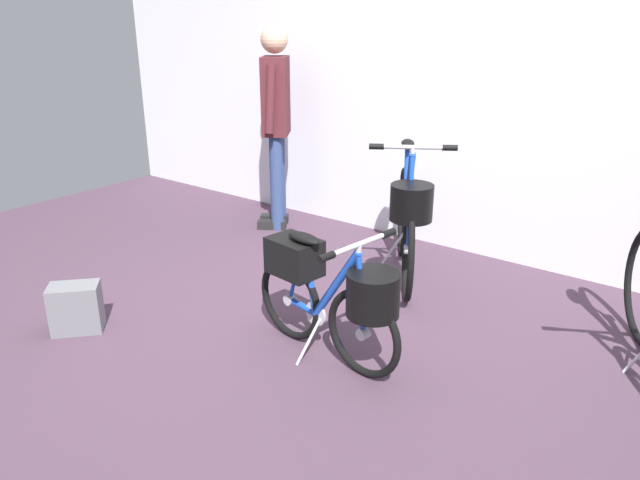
{
  "coord_description": "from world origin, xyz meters",
  "views": [
    {
      "loc": [
        2.03,
        -2.16,
        1.73
      ],
      "look_at": [
        0.13,
        0.33,
        0.55
      ],
      "focal_mm": 33.85,
      "sensor_mm": 36.0,
      "label": 1
    }
  ],
  "objects_px": {
    "display_bike_right": "(407,218)",
    "backpack_on_floor": "(76,308)",
    "folding_bike_foreground": "(331,291)",
    "visitor_near_wall": "(276,116)"
  },
  "relations": [
    {
      "from": "display_bike_right",
      "to": "backpack_on_floor",
      "type": "xyz_separation_m",
      "value": [
        -1.16,
        -1.75,
        -0.31
      ]
    },
    {
      "from": "folding_bike_foreground",
      "to": "display_bike_right",
      "type": "bearing_deg",
      "value": 99.7
    },
    {
      "from": "backpack_on_floor",
      "to": "folding_bike_foreground",
      "type": "bearing_deg",
      "value": 25.5
    },
    {
      "from": "folding_bike_foreground",
      "to": "display_bike_right",
      "type": "height_order",
      "value": "display_bike_right"
    },
    {
      "from": "display_bike_right",
      "to": "backpack_on_floor",
      "type": "distance_m",
      "value": 2.12
    },
    {
      "from": "backpack_on_floor",
      "to": "display_bike_right",
      "type": "bearing_deg",
      "value": 56.54
    },
    {
      "from": "visitor_near_wall",
      "to": "backpack_on_floor",
      "type": "height_order",
      "value": "visitor_near_wall"
    },
    {
      "from": "visitor_near_wall",
      "to": "folding_bike_foreground",
      "type": "bearing_deg",
      "value": -41.68
    },
    {
      "from": "visitor_near_wall",
      "to": "backpack_on_floor",
      "type": "distance_m",
      "value": 2.26
    },
    {
      "from": "folding_bike_foreground",
      "to": "backpack_on_floor",
      "type": "distance_m",
      "value": 1.52
    }
  ]
}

